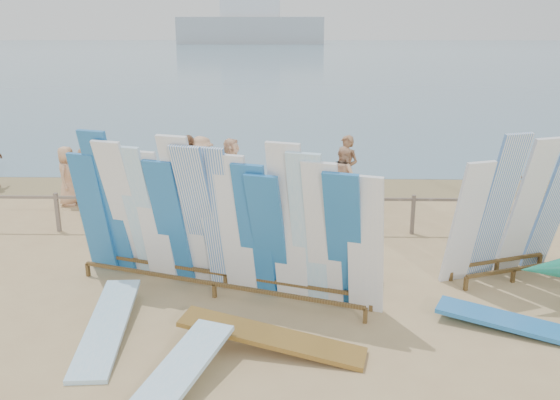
{
  "coord_description": "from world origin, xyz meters",
  "views": [
    {
      "loc": [
        1.32,
        -9.65,
        4.42
      ],
      "look_at": [
        1.06,
        1.82,
        1.11
      ],
      "focal_mm": 38.0,
      "sensor_mm": 36.0,
      "label": 1
    }
  ],
  "objects_px": {
    "beachgoer_3": "(202,169)",
    "beachgoer_0": "(67,176)",
    "beachgoer_7": "(346,170)",
    "flat_board_a": "(108,334)",
    "main_surfboard_rack": "(218,224)",
    "beachgoer_10": "(504,179)",
    "beach_chair_left": "(266,209)",
    "stroller": "(295,198)",
    "beachgoer_8": "(344,176)",
    "vendor_table": "(347,264)",
    "beachgoer_2": "(178,188)",
    "side_surfboard_rack": "(512,213)",
    "beachgoer_5": "(232,166)",
    "flat_board_d": "(527,333)",
    "flat_board_c": "(272,350)",
    "beachgoer_4": "(189,169)",
    "beachgoer_1": "(85,182)",
    "beach_chair_right": "(288,211)"
  },
  "relations": [
    {
      "from": "beachgoer_3",
      "to": "beachgoer_10",
      "type": "distance_m",
      "value": 7.74
    },
    {
      "from": "vendor_table",
      "to": "flat_board_d",
      "type": "bearing_deg",
      "value": -23.58
    },
    {
      "from": "beach_chair_left",
      "to": "beachgoer_8",
      "type": "relative_size",
      "value": 0.54
    },
    {
      "from": "beachgoer_2",
      "to": "beachgoer_8",
      "type": "distance_m",
      "value": 4.23
    },
    {
      "from": "flat_board_a",
      "to": "flat_board_c",
      "type": "relative_size",
      "value": 1.0
    },
    {
      "from": "side_surfboard_rack",
      "to": "beachgoer_5",
      "type": "distance_m",
      "value": 8.0
    },
    {
      "from": "vendor_table",
      "to": "beachgoer_7",
      "type": "relative_size",
      "value": 0.61
    },
    {
      "from": "beach_chair_left",
      "to": "beachgoer_10",
      "type": "bearing_deg",
      "value": -1.63
    },
    {
      "from": "beachgoer_2",
      "to": "beachgoer_7",
      "type": "bearing_deg",
      "value": -41.54
    },
    {
      "from": "stroller",
      "to": "beachgoer_8",
      "type": "height_order",
      "value": "beachgoer_8"
    },
    {
      "from": "beachgoer_3",
      "to": "beachgoer_1",
      "type": "distance_m",
      "value": 2.98
    },
    {
      "from": "flat_board_d",
      "to": "beach_chair_left",
      "type": "distance_m",
      "value": 6.94
    },
    {
      "from": "beachgoer_10",
      "to": "beach_chair_left",
      "type": "bearing_deg",
      "value": -141.56
    },
    {
      "from": "beach_chair_left",
      "to": "beachgoer_3",
      "type": "bearing_deg",
      "value": 128.18
    },
    {
      "from": "flat_board_d",
      "to": "flat_board_a",
      "type": "relative_size",
      "value": 1.0
    },
    {
      "from": "beach_chair_left",
      "to": "beachgoer_8",
      "type": "xyz_separation_m",
      "value": [
        1.94,
        1.17,
        0.53
      ]
    },
    {
      "from": "flat_board_c",
      "to": "vendor_table",
      "type": "bearing_deg",
      "value": -15.2
    },
    {
      "from": "beachgoer_2",
      "to": "beachgoer_8",
      "type": "xyz_separation_m",
      "value": [
        4.05,
        1.2,
        0.02
      ]
    },
    {
      "from": "flat_board_c",
      "to": "beachgoer_1",
      "type": "relative_size",
      "value": 1.58
    },
    {
      "from": "flat_board_a",
      "to": "beachgoer_7",
      "type": "relative_size",
      "value": 1.49
    },
    {
      "from": "main_surfboard_rack",
      "to": "flat_board_d",
      "type": "relative_size",
      "value": 2.04
    },
    {
      "from": "vendor_table",
      "to": "flat_board_c",
      "type": "height_order",
      "value": "vendor_table"
    },
    {
      "from": "flat_board_c",
      "to": "beachgoer_5",
      "type": "bearing_deg",
      "value": 22.56
    },
    {
      "from": "beachgoer_3",
      "to": "main_surfboard_rack",
      "type": "bearing_deg",
      "value": 141.15
    },
    {
      "from": "beach_chair_left",
      "to": "stroller",
      "type": "xyz_separation_m",
      "value": [
        0.69,
        0.21,
        0.23
      ]
    },
    {
      "from": "side_surfboard_rack",
      "to": "flat_board_c",
      "type": "bearing_deg",
      "value": -168.51
    },
    {
      "from": "flat_board_d",
      "to": "main_surfboard_rack",
      "type": "bearing_deg",
      "value": 99.98
    },
    {
      "from": "side_surfboard_rack",
      "to": "flat_board_d",
      "type": "distance_m",
      "value": 2.46
    },
    {
      "from": "beach_chair_left",
      "to": "beachgoer_4",
      "type": "height_order",
      "value": "beachgoer_4"
    },
    {
      "from": "beachgoer_4",
      "to": "beachgoer_0",
      "type": "height_order",
      "value": "beachgoer_4"
    },
    {
      "from": "beachgoer_7",
      "to": "flat_board_a",
      "type": "bearing_deg",
      "value": -78.87
    },
    {
      "from": "beachgoer_1",
      "to": "beachgoer_5",
      "type": "bearing_deg",
      "value": 156.62
    },
    {
      "from": "beach_chair_left",
      "to": "beachgoer_1",
      "type": "height_order",
      "value": "beachgoer_1"
    },
    {
      "from": "beach_chair_right",
      "to": "beachgoer_2",
      "type": "height_order",
      "value": "beachgoer_2"
    },
    {
      "from": "main_surfboard_rack",
      "to": "beachgoer_1",
      "type": "bearing_deg",
      "value": 150.01
    },
    {
      "from": "beachgoer_10",
      "to": "vendor_table",
      "type": "bearing_deg",
      "value": -103.16
    },
    {
      "from": "flat_board_c",
      "to": "side_surfboard_rack",
      "type": "bearing_deg",
      "value": -44.77
    },
    {
      "from": "beach_chair_left",
      "to": "beachgoer_5",
      "type": "relative_size",
      "value": 0.54
    },
    {
      "from": "flat_board_d",
      "to": "beachgoer_5",
      "type": "relative_size",
      "value": 1.71
    },
    {
      "from": "main_surfboard_rack",
      "to": "beachgoer_10",
      "type": "xyz_separation_m",
      "value": [
        6.56,
        5.05,
        -0.44
      ]
    },
    {
      "from": "beach_chair_left",
      "to": "vendor_table",
      "type": "bearing_deg",
      "value": -76.39
    },
    {
      "from": "vendor_table",
      "to": "beachgoer_4",
      "type": "height_order",
      "value": "beachgoer_4"
    },
    {
      "from": "flat_board_a",
      "to": "beachgoer_8",
      "type": "xyz_separation_m",
      "value": [
        4.09,
        6.85,
        0.78
      ]
    },
    {
      "from": "main_surfboard_rack",
      "to": "beach_chair_left",
      "type": "xyz_separation_m",
      "value": [
        0.64,
        4.17,
        -1.0
      ]
    },
    {
      "from": "beach_chair_right",
      "to": "stroller",
      "type": "relative_size",
      "value": 0.68
    },
    {
      "from": "main_surfboard_rack",
      "to": "beachgoer_10",
      "type": "height_order",
      "value": "main_surfboard_rack"
    },
    {
      "from": "side_surfboard_rack",
      "to": "flat_board_a",
      "type": "xyz_separation_m",
      "value": [
        -6.72,
        -2.25,
        -1.26
      ]
    },
    {
      "from": "beachgoer_7",
      "to": "beachgoer_8",
      "type": "distance_m",
      "value": 0.23
    },
    {
      "from": "stroller",
      "to": "beachgoer_5",
      "type": "relative_size",
      "value": 0.76
    },
    {
      "from": "beachgoer_3",
      "to": "beachgoer_0",
      "type": "distance_m",
      "value": 3.46
    }
  ]
}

